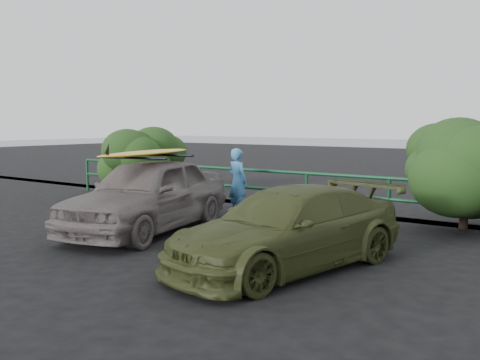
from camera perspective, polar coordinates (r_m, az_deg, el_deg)
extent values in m
plane|color=black|center=(9.51, -13.31, -7.28)|extent=(80.00, 80.00, 0.00)
imported|color=#6A605E|center=(10.89, -9.84, -1.54)|extent=(2.65, 4.65, 1.49)
imported|color=#39401C|center=(8.05, 5.11, -5.18)|extent=(2.57, 4.42, 1.20)
imported|color=#458ED0|center=(12.68, -0.27, -0.16)|extent=(0.65, 0.51, 1.59)
ellipsoid|color=yellow|center=(10.81, -9.92, 2.88)|extent=(1.25, 3.08, 0.09)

